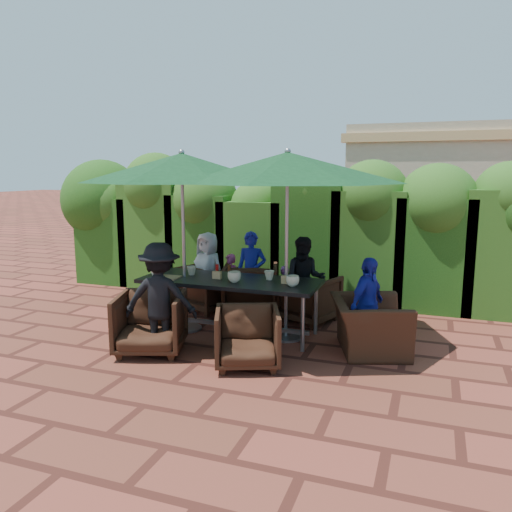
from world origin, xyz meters
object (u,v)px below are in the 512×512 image
(chair_far_left, at_px, (208,285))
(chair_near_left, at_px, (150,320))
(chair_far_mid, at_px, (251,286))
(umbrella_right, at_px, (287,168))
(chair_far_right, at_px, (309,296))
(chair_near_right, at_px, (247,335))
(dining_table, at_px, (230,285))
(chair_end_right, at_px, (370,317))
(umbrella_left, at_px, (182,168))

(chair_far_left, relative_size, chair_near_left, 0.97)
(chair_far_left, height_order, chair_far_mid, chair_far_mid)
(umbrella_right, xyz_separation_m, chair_far_right, (0.10, 0.83, -1.83))
(chair_far_left, bearing_deg, chair_near_right, 147.19)
(dining_table, xyz_separation_m, chair_near_left, (-0.63, -0.99, -0.27))
(umbrella_right, bearing_deg, chair_end_right, -6.34)
(chair_far_mid, bearing_deg, umbrella_right, 114.65)
(dining_table, relative_size, chair_far_left, 3.05)
(umbrella_left, bearing_deg, chair_near_left, -88.71)
(dining_table, height_order, chair_near_left, chair_near_left)
(dining_table, bearing_deg, chair_near_left, -122.56)
(chair_far_right, height_order, chair_near_right, chair_far_right)
(umbrella_right, bearing_deg, chair_far_right, 83.09)
(umbrella_left, distance_m, chair_end_right, 3.08)
(chair_near_right, bearing_deg, umbrella_left, 121.55)
(umbrella_left, distance_m, chair_far_right, 2.56)
(chair_far_left, relative_size, chair_far_mid, 0.93)
(chair_far_mid, distance_m, chair_near_left, 2.09)
(dining_table, xyz_separation_m, umbrella_left, (-0.65, -0.05, 1.54))
(chair_near_left, bearing_deg, chair_far_mid, 56.26)
(chair_far_right, xyz_separation_m, chair_near_left, (-1.49, -1.88, 0.02))
(umbrella_right, distance_m, chair_far_right, 2.01)
(chair_far_mid, bearing_deg, chair_far_left, -11.02)
(chair_far_left, xyz_separation_m, chair_far_mid, (0.69, 0.07, 0.03))
(umbrella_right, relative_size, chair_far_mid, 3.47)
(chair_near_right, height_order, chair_end_right, chair_end_right)
(chair_far_mid, relative_size, chair_near_left, 1.04)
(dining_table, height_order, chair_end_right, chair_end_right)
(umbrella_left, height_order, chair_far_right, umbrella_left)
(umbrella_left, distance_m, chair_far_mid, 2.17)
(umbrella_left, relative_size, chair_near_right, 3.63)
(chair_far_right, bearing_deg, umbrella_right, 103.45)
(chair_far_left, bearing_deg, chair_near_left, 115.80)
(umbrella_right, distance_m, chair_near_right, 2.14)
(chair_far_left, distance_m, chair_far_mid, 0.69)
(chair_far_left, distance_m, chair_near_right, 2.40)
(umbrella_left, bearing_deg, chair_far_mid, 62.46)
(chair_far_mid, xyz_separation_m, chair_near_left, (-0.54, -2.02, -0.02))
(umbrella_right, relative_size, chair_far_left, 3.72)
(chair_near_left, bearing_deg, dining_table, 38.76)
(chair_near_right, bearing_deg, chair_far_left, 103.62)
(chair_near_right, bearing_deg, chair_end_right, 15.39)
(chair_far_left, bearing_deg, chair_far_right, -160.71)
(dining_table, distance_m, chair_near_right, 1.21)
(umbrella_right, bearing_deg, chair_far_mid, 131.52)
(umbrella_left, relative_size, chair_end_right, 2.70)
(dining_table, height_order, chair_far_left, chair_far_left)
(umbrella_right, xyz_separation_m, chair_far_mid, (-0.85, 0.96, -1.79))
(chair_far_left, bearing_deg, dining_table, 150.48)
(chair_far_right, bearing_deg, chair_near_right, 103.16)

